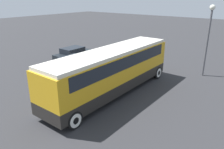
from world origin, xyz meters
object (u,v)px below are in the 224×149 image
Objects in this scene: tour_bus at (113,68)px; parked_car_mid at (74,64)px; lamp_post at (209,31)px; parked_car_near at (74,54)px.

parked_car_mid is at bearing 74.41° from tour_bus.
tour_bus is 2.75× the size of parked_car_mid.
parked_car_near is at bearing 106.95° from lamp_post.
parked_car_near is 13.37m from lamp_post.
lamp_post is at bearing -58.07° from parked_car_mid.
parked_car_near is at bearing 47.35° from parked_car_mid.
parked_car_near is 1.08× the size of parked_car_mid.
parked_car_near is 3.48m from parked_car_mid.
tour_bus is 8.96m from lamp_post.
lamp_post is at bearing -27.04° from tour_bus.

